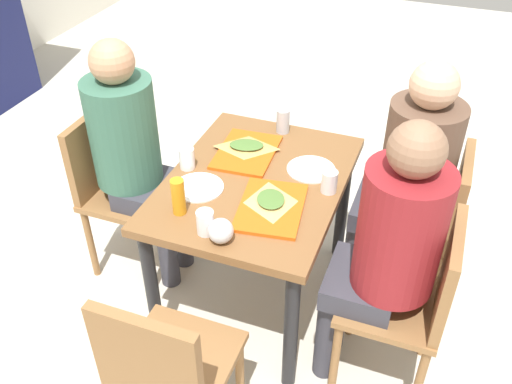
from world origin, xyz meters
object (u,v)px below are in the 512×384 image
at_px(chair_near_left, 415,298).
at_px(chair_near_right, 430,221).
at_px(chair_far_side, 114,183).
at_px(plastic_cup_b, 329,182).
at_px(chair_left_end, 166,368).
at_px(plastic_cup_a, 187,158).
at_px(paper_plate_center, 198,187).
at_px(soda_can, 283,121).
at_px(person_far_side, 132,146).
at_px(tray_red_near, 271,207).
at_px(pizza_slice_b, 246,146).
at_px(main_table, 256,198).
at_px(plastic_cup_c, 205,222).
at_px(pizza_slice_a, 271,200).
at_px(condiment_bottle, 178,197).
at_px(person_in_red, 388,242).
at_px(paper_plate_near_edge, 311,169).
at_px(foil_bundle, 221,231).
at_px(person_in_brown_jacket, 408,170).
at_px(tray_red_far, 247,152).

xyz_separation_m(chair_near_left, chair_near_right, (0.51, 0.00, 0.00)).
xyz_separation_m(chair_far_side, plastic_cup_b, (0.03, -1.09, 0.26)).
height_order(chair_left_end, plastic_cup_a, chair_left_end).
distance_m(paper_plate_center, soda_can, 0.62).
xyz_separation_m(chair_near_left, person_far_side, (0.25, 1.39, 0.25)).
relative_size(tray_red_near, pizza_slice_b, 1.38).
relative_size(main_table, plastic_cup_c, 10.16).
bearing_deg(pizza_slice_a, person_far_side, 78.33).
distance_m(chair_near_right, soda_can, 0.85).
xyz_separation_m(chair_near_left, condiment_bottle, (-0.08, 0.97, 0.29)).
bearing_deg(person_in_red, plastic_cup_a, 76.42).
xyz_separation_m(main_table, tray_red_near, (-0.18, -0.13, 0.12)).
bearing_deg(plastic_cup_c, pizza_slice_b, 6.31).
relative_size(pizza_slice_b, plastic_cup_a, 2.62).
bearing_deg(pizza_slice_a, paper_plate_center, 89.70).
height_order(tray_red_near, plastic_cup_c, plastic_cup_c).
relative_size(person_far_side, plastic_cup_b, 12.77).
distance_m(paper_plate_center, plastic_cup_b, 0.56).
relative_size(paper_plate_near_edge, plastic_cup_b, 2.20).
distance_m(person_in_red, tray_red_near, 0.50).
bearing_deg(chair_far_side, pizza_slice_b, -72.35).
distance_m(chair_near_right, paper_plate_near_edge, 0.60).
bearing_deg(soda_can, chair_left_end, -179.18).
distance_m(paper_plate_near_edge, foil_bundle, 0.62).
relative_size(chair_far_side, paper_plate_near_edge, 3.94).
bearing_deg(chair_far_side, pizza_slice_a, -99.86).
height_order(person_in_red, foil_bundle, person_in_red).
bearing_deg(chair_near_left, main_table, 71.60).
bearing_deg(chair_near_left, tray_red_near, 83.11).
bearing_deg(person_in_brown_jacket, chair_near_left, -164.56).
bearing_deg(chair_far_side, person_far_side, -90.00).
xyz_separation_m(paper_plate_center, condiment_bottle, (-0.18, 0.00, 0.08)).
distance_m(pizza_slice_b, foil_bundle, 0.65).
xyz_separation_m(pizza_slice_a, plastic_cup_b, (0.18, -0.20, 0.03)).
relative_size(plastic_cup_a, plastic_cup_c, 1.00).
bearing_deg(condiment_bottle, tray_red_near, -65.99).
distance_m(main_table, pizza_slice_b, 0.27).
bearing_deg(pizza_slice_b, tray_red_far, -157.73).
bearing_deg(person_far_side, person_in_brown_jacket, -78.48).
bearing_deg(main_table, paper_plate_center, 126.09).
relative_size(chair_near_left, chair_left_end, 1.00).
relative_size(person_in_red, person_far_side, 1.00).
height_order(tray_red_near, soda_can, soda_can).
bearing_deg(plastic_cup_a, person_in_brown_jacket, -73.55).
xyz_separation_m(tray_red_far, foil_bundle, (-0.61, -0.13, 0.04)).
xyz_separation_m(tray_red_far, paper_plate_center, (-0.33, 0.10, -0.00)).
height_order(person_far_side, plastic_cup_b, person_far_side).
bearing_deg(paper_plate_center, tray_red_far, -16.06).
xyz_separation_m(pizza_slice_a, foil_bundle, (-0.28, 0.10, 0.03)).
xyz_separation_m(main_table, chair_left_end, (-0.89, 0.00, -0.11)).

